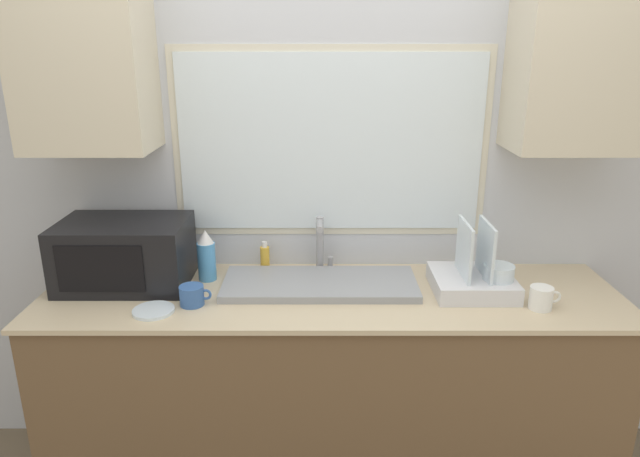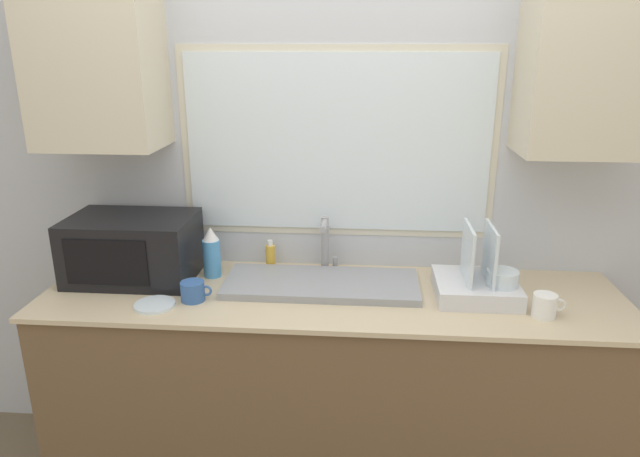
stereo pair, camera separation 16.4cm
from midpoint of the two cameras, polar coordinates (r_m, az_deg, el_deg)
The scene contains 11 objects.
countertop at distance 2.52m, azimuth 3.07°, elevation -15.67°, with size 2.32×0.65×0.89m.
wall_back at distance 2.44m, azimuth 3.65°, elevation 7.55°, with size 6.00×0.38×2.60m.
sink_basin at distance 2.35m, azimuth 2.17°, elevation -5.58°, with size 0.79×0.32×0.03m.
faucet at distance 2.46m, azimuth 2.48°, elevation -1.29°, with size 0.08×0.14×0.24m.
microwave at distance 2.50m, azimuth -16.46°, elevation -1.89°, with size 0.51×0.35×0.27m.
dish_rack at distance 2.35m, azimuth 17.54°, elevation -5.20°, with size 0.32×0.30×0.29m.
spray_bottle at distance 2.45m, azimuth -8.92°, elevation -2.45°, with size 0.08×0.08×0.22m.
soap_bottle at distance 2.53m, azimuth -3.13°, elevation -2.78°, with size 0.04×0.04×0.13m.
mug_near_sink at distance 2.26m, azimuth -10.55°, elevation -6.22°, with size 0.12×0.09×0.08m.
mug_by_rack at distance 2.28m, azimuth 23.53°, elevation -7.11°, with size 0.12×0.09×0.09m.
small_plate at distance 2.25m, azimuth -14.21°, elevation -7.44°, with size 0.15×0.15×0.01m.
Camera 2 is at (0.12, -1.79, 1.85)m, focal length 32.00 mm.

